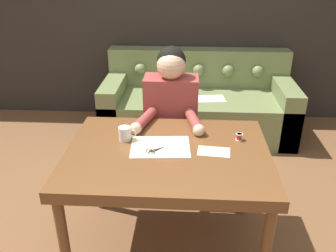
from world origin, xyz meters
name	(u,v)px	position (x,y,z in m)	size (l,w,h in m)	color
ground_plane	(147,244)	(0.00, 0.00, 0.00)	(16.00, 16.00, 0.00)	brown
wall_back	(167,5)	(0.00, 2.27, 1.30)	(8.00, 0.06, 2.60)	#2D2823
dining_table	(168,162)	(0.14, 0.00, 0.68)	(1.22, 0.91, 0.75)	brown
couch	(198,105)	(0.37, 1.82, 0.30)	(2.02, 0.91, 0.86)	olive
person	(171,125)	(0.13, 0.61, 0.63)	(0.49, 0.59, 1.23)	#33281E
pattern_paper_main	(160,147)	(0.10, 0.04, 0.76)	(0.38, 0.30, 0.00)	beige
pattern_paper_offcut	(214,152)	(0.42, 0.00, 0.76)	(0.20, 0.14, 0.00)	beige
scissors	(157,150)	(0.08, 0.00, 0.76)	(0.20, 0.18, 0.01)	silver
mug	(125,134)	(-0.13, 0.12, 0.80)	(0.11, 0.08, 0.09)	silver
thread_spool	(239,137)	(0.58, 0.16, 0.78)	(0.04, 0.04, 0.05)	red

